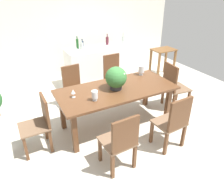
# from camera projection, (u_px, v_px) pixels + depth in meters

# --- Properties ---
(ground_plane) EXTENTS (7.04, 7.04, 0.00)m
(ground_plane) POSITION_uv_depth(u_px,v_px,m) (113.00, 120.00, 4.15)
(ground_plane) COLOR beige
(back_wall) EXTENTS (6.40, 0.10, 2.60)m
(back_wall) POSITION_uv_depth(u_px,v_px,m) (67.00, 30.00, 5.62)
(back_wall) COLOR silver
(back_wall) RESTS_ON ground
(dining_table) EXTENTS (2.09, 0.95, 0.76)m
(dining_table) POSITION_uv_depth(u_px,v_px,m) (117.00, 93.00, 3.74)
(dining_table) COLOR brown
(dining_table) RESTS_ON ground
(chair_far_right) EXTENTS (0.45, 0.47, 1.01)m
(chair_far_right) POSITION_uv_depth(u_px,v_px,m) (114.00, 75.00, 4.77)
(chair_far_right) COLOR brown
(chair_far_right) RESTS_ON ground
(chair_far_left) EXTENTS (0.46, 0.50, 0.91)m
(chair_far_left) POSITION_uv_depth(u_px,v_px,m) (74.00, 86.00, 4.39)
(chair_far_left) COLOR brown
(chair_far_left) RESTS_ON ground
(chair_near_left) EXTENTS (0.46, 0.46, 0.92)m
(chair_near_left) POSITION_uv_depth(u_px,v_px,m) (121.00, 141.00, 2.85)
(chair_near_left) COLOR brown
(chair_near_left) RESTS_ON ground
(chair_near_right) EXTENTS (0.48, 0.43, 0.94)m
(chair_near_right) POSITION_uv_depth(u_px,v_px,m) (174.00, 121.00, 3.23)
(chair_near_right) COLOR brown
(chair_near_right) RESTS_ON ground
(chair_head_end) EXTENTS (0.45, 0.44, 0.90)m
(chair_head_end) POSITION_uv_depth(u_px,v_px,m) (40.00, 121.00, 3.26)
(chair_head_end) COLOR brown
(chair_head_end) RESTS_ON ground
(chair_foot_end) EXTENTS (0.50, 0.50, 0.98)m
(chair_foot_end) POSITION_uv_depth(u_px,v_px,m) (173.00, 84.00, 4.36)
(chair_foot_end) COLOR brown
(chair_foot_end) RESTS_ON ground
(flower_centerpiece) EXTENTS (0.37, 0.37, 0.40)m
(flower_centerpiece) POSITION_uv_depth(u_px,v_px,m) (116.00, 78.00, 3.60)
(flower_centerpiece) COLOR #333338
(flower_centerpiece) RESTS_ON dining_table
(crystal_vase_left) EXTENTS (0.12, 0.12, 0.20)m
(crystal_vase_left) POSITION_uv_depth(u_px,v_px,m) (141.00, 69.00, 4.20)
(crystal_vase_left) COLOR silver
(crystal_vase_left) RESTS_ON dining_table
(crystal_vase_center_near) EXTENTS (0.10, 0.10, 0.17)m
(crystal_vase_center_near) POSITION_uv_depth(u_px,v_px,m) (95.00, 95.00, 3.28)
(crystal_vase_center_near) COLOR silver
(crystal_vase_center_near) RESTS_ON dining_table
(wine_glass) EXTENTS (0.07, 0.07, 0.13)m
(wine_glass) POSITION_uv_depth(u_px,v_px,m) (73.00, 92.00, 3.38)
(wine_glass) COLOR silver
(wine_glass) RESTS_ON dining_table
(kitchen_counter) EXTENTS (1.76, 0.64, 0.95)m
(kitchen_counter) POSITION_uv_depth(u_px,v_px,m) (101.00, 65.00, 5.56)
(kitchen_counter) COLOR white
(kitchen_counter) RESTS_ON ground
(wine_bottle_green) EXTENTS (0.08, 0.08, 0.28)m
(wine_bottle_green) POSITION_uv_depth(u_px,v_px,m) (107.00, 41.00, 5.54)
(wine_bottle_green) COLOR #511E28
(wine_bottle_green) RESTS_ON kitchen_counter
(wine_bottle_clear) EXTENTS (0.06, 0.06, 0.32)m
(wine_bottle_clear) POSITION_uv_depth(u_px,v_px,m) (123.00, 41.00, 5.45)
(wine_bottle_clear) COLOR #B2BFB7
(wine_bottle_clear) RESTS_ON kitchen_counter
(wine_bottle_amber) EXTENTS (0.06, 0.06, 0.30)m
(wine_bottle_amber) POSITION_uv_depth(u_px,v_px,m) (77.00, 43.00, 5.21)
(wine_bottle_amber) COLOR #194C1E
(wine_bottle_amber) RESTS_ON kitchen_counter
(wine_bottle_tall) EXTENTS (0.08, 0.08, 0.25)m
(wine_bottle_tall) POSITION_uv_depth(u_px,v_px,m) (82.00, 47.00, 5.03)
(wine_bottle_tall) COLOR #B2BFB7
(wine_bottle_tall) RESTS_ON kitchen_counter
(wine_bottle_dark) EXTENTS (0.07, 0.07, 0.24)m
(wine_bottle_dark) POSITION_uv_depth(u_px,v_px,m) (82.00, 45.00, 5.19)
(wine_bottle_dark) COLOR #0F1E38
(wine_bottle_dark) RESTS_ON kitchen_counter
(side_table) EXTENTS (0.63, 0.45, 0.79)m
(side_table) POSITION_uv_depth(u_px,v_px,m) (163.00, 57.00, 5.88)
(side_table) COLOR brown
(side_table) RESTS_ON ground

